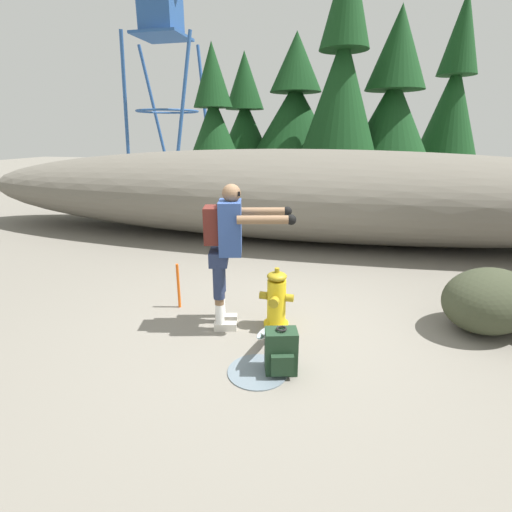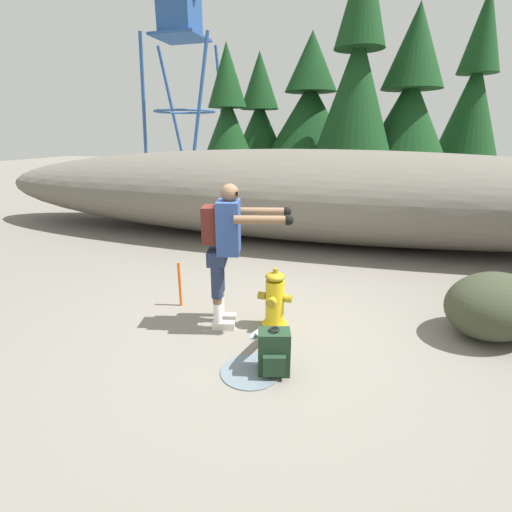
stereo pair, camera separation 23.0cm
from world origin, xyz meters
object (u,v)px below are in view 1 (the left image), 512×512
(fire_hydrant, at_px, (276,300))
(watchtower, at_px, (161,19))
(utility_worker, at_px, (229,240))
(boulder_mid, at_px, (489,300))
(survey_stake, at_px, (178,286))
(spare_backpack, at_px, (281,352))

(fire_hydrant, relative_size, watchtower, 0.08)
(utility_worker, height_order, boulder_mid, utility_worker)
(utility_worker, xyz_separation_m, boulder_mid, (2.89, 0.61, -0.69))
(watchtower, bearing_deg, utility_worker, -62.05)
(fire_hydrant, xyz_separation_m, utility_worker, (-0.53, -0.13, 0.72))
(watchtower, relative_size, survey_stake, 15.62)
(spare_backpack, bearing_deg, watchtower, -167.16)
(watchtower, bearing_deg, survey_stake, -64.08)
(utility_worker, relative_size, spare_backpack, 3.56)
(watchtower, bearing_deg, spare_backpack, -61.07)
(spare_backpack, distance_m, watchtower, 18.63)
(fire_hydrant, bearing_deg, utility_worker, -166.03)
(utility_worker, height_order, survey_stake, utility_worker)
(utility_worker, bearing_deg, survey_stake, 143.42)
(spare_backpack, bearing_deg, fire_hydrant, 177.39)
(fire_hydrant, height_order, survey_stake, fire_hydrant)
(watchtower, height_order, survey_stake, watchtower)
(spare_backpack, xyz_separation_m, watchtower, (-8.37, 15.14, 6.92))
(spare_backpack, bearing_deg, boulder_mid, 106.26)
(utility_worker, distance_m, spare_backpack, 1.35)
(watchtower, distance_m, survey_stake, 17.06)
(utility_worker, height_order, spare_backpack, utility_worker)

